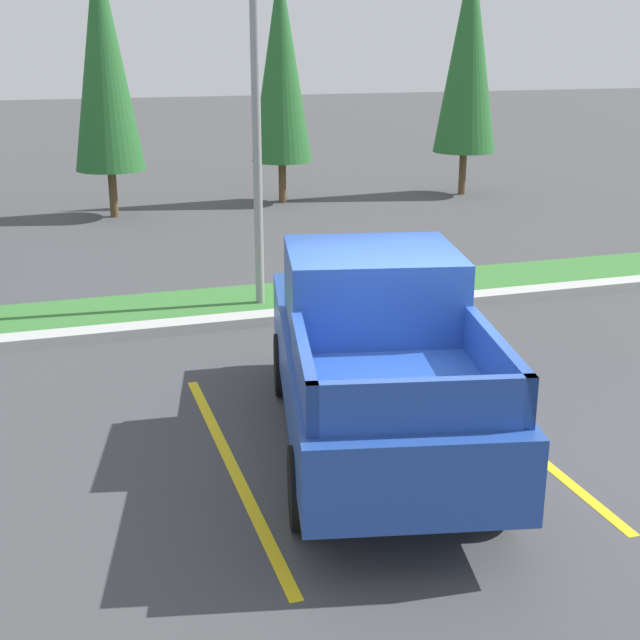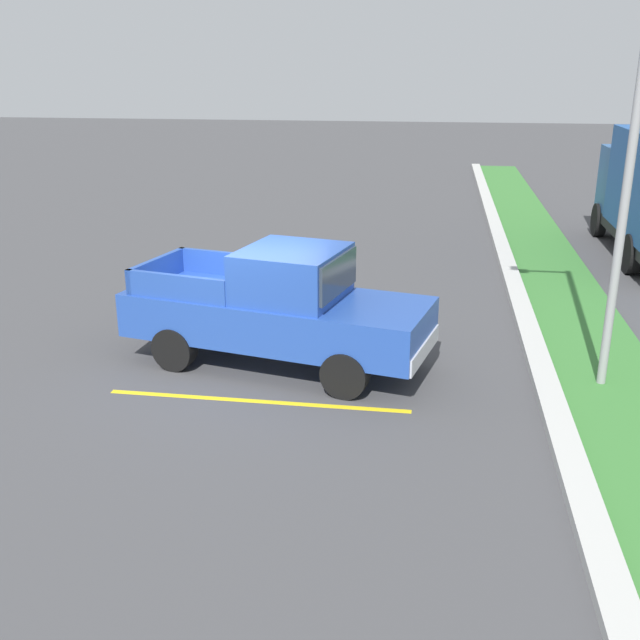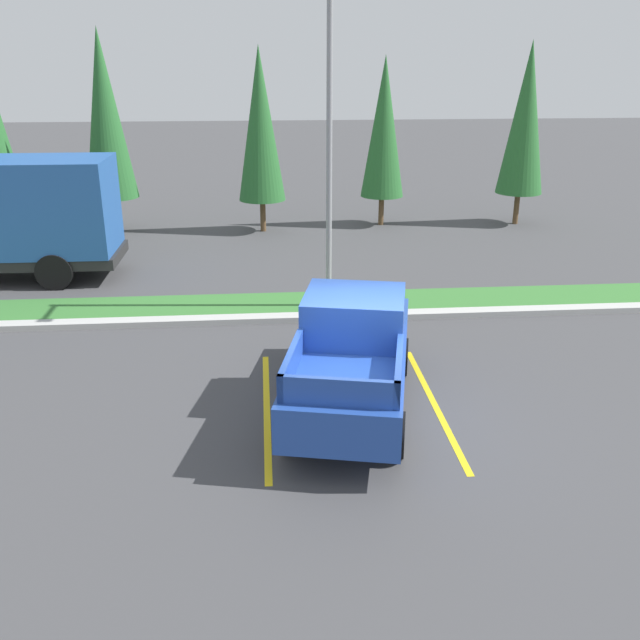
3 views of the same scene
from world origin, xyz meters
name	(u,v)px [view 1 (image 1 of 3)]	position (x,y,z in m)	size (l,w,h in m)	color
ground_plane	(403,463)	(0.00, 0.00, 0.00)	(120.00, 120.00, 0.00)	#424244
parking_line_near	(232,465)	(-1.70, 0.48, 0.00)	(0.12, 4.80, 0.01)	yellow
parking_line_far	(501,427)	(1.40, 0.48, 0.00)	(0.12, 4.80, 0.01)	yellow
curb_strip	(278,317)	(0.00, 5.00, 0.07)	(56.00, 0.40, 0.15)	#B2B2AD
grass_median	(261,300)	(0.00, 6.10, 0.03)	(56.00, 1.80, 0.06)	#387533
pickup_truck_main	(374,353)	(-0.13, 0.53, 1.04)	(2.97, 5.51, 2.10)	black
street_light	(257,32)	(-0.05, 5.76, 4.27)	(0.24, 1.49, 7.43)	gray
cypress_tree_center	(103,57)	(-1.66, 14.31, 3.77)	(1.67, 1.67, 6.40)	brown
cypress_tree_right_inner	(281,63)	(2.81, 14.97, 3.58)	(1.58, 1.58, 6.08)	brown
cypress_tree_rightmost	(469,51)	(7.96, 14.71, 3.87)	(1.71, 1.71, 6.58)	brown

